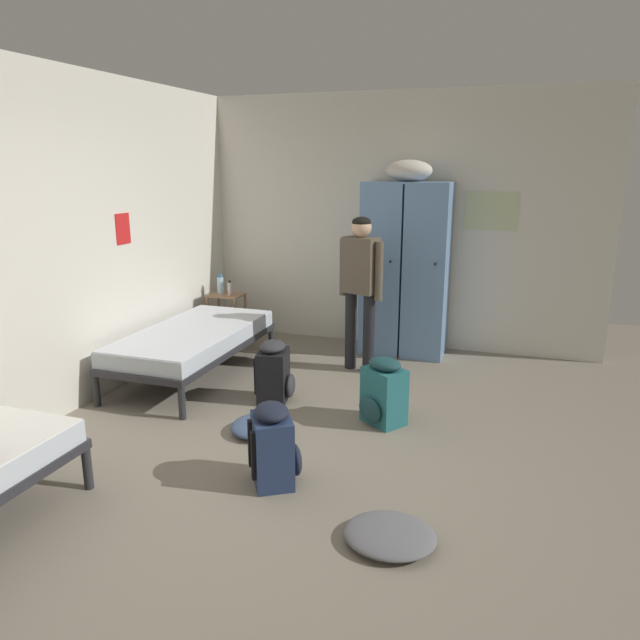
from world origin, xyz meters
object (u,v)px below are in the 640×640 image
backpack_navy (274,446)px  clothes_pile_denim (259,426)px  backpack_black (274,373)px  clothes_pile_grey (390,535)px  shelf_unit (227,313)px  lotion_bottle (230,289)px  person_traveler (361,280)px  locker_bank (406,266)px  water_bottle (220,285)px  backpack_teal (383,393)px  bed_left_rear (193,340)px

backpack_navy → clothes_pile_denim: 0.81m
backpack_navy → clothes_pile_denim: backpack_navy is taller
backpack_black → clothes_pile_grey: backpack_black is taller
shelf_unit → lotion_bottle: lotion_bottle is taller
person_traveler → locker_bank: bearing=67.3°
water_bottle → clothes_pile_grey: bearing=-49.7°
lotion_bottle → backpack_teal: lotion_bottle is taller
bed_left_rear → backpack_black: backpack_black is taller
lotion_bottle → backpack_navy: bearing=-58.2°
bed_left_rear → water_bottle: size_ratio=8.42×
bed_left_rear → clothes_pile_grey: (2.38, -1.99, -0.34)m
locker_bank → clothes_pile_grey: 3.61m
shelf_unit → backpack_black: bearing=-50.5°
backpack_teal → clothes_pile_denim: 1.01m
lotion_bottle → backpack_black: 1.90m
bed_left_rear → backpack_teal: bearing=-13.2°
water_bottle → backpack_teal: bearing=-35.8°
locker_bank → backpack_navy: size_ratio=3.76×
locker_bank → bed_left_rear: (-1.78, -1.45, -0.59)m
clothes_pile_grey → locker_bank: bearing=99.9°
lotion_bottle → backpack_navy: 3.26m
water_bottle → backpack_teal: 2.89m
shelf_unit → backpack_navy: (1.78, -2.79, -0.09)m
bed_left_rear → backpack_teal: backpack_teal is taller
lotion_bottle → backpack_navy: size_ratio=0.31×
backpack_navy → person_traveler: bearing=91.3°
bed_left_rear → person_traveler: person_traveler is taller
bed_left_rear → backpack_navy: bearing=-46.4°
backpack_black → bed_left_rear: bearing=162.4°
shelf_unit → bed_left_rear: shelf_unit is taller
shelf_unit → backpack_black: (1.23, -1.50, -0.09)m
shelf_unit → water_bottle: size_ratio=2.52×
shelf_unit → clothes_pile_grey: size_ratio=1.10×
bed_left_rear → lotion_bottle: size_ratio=10.97×
locker_bank → clothes_pile_denim: bearing=-105.5°
backpack_teal → clothes_pile_grey: bearing=-75.6°
person_traveler → backpack_navy: size_ratio=2.80×
backpack_teal → backpack_navy: bearing=-112.2°
water_bottle → clothes_pile_grey: 4.24m
water_bottle → shelf_unit: bearing=-14.0°
water_bottle → backpack_navy: bearing=-56.6°
shelf_unit → clothes_pile_denim: bearing=-57.3°
backpack_teal → bed_left_rear: bearing=166.8°
backpack_teal → clothes_pile_denim: bearing=-151.5°
shelf_unit → backpack_teal: 2.78m
bed_left_rear → water_bottle: bearing=105.3°
shelf_unit → water_bottle: (-0.08, 0.02, 0.33)m
clothes_pile_denim → clothes_pile_grey: (1.26, -1.05, -0.01)m
shelf_unit → person_traveler: bearing=-15.1°
clothes_pile_grey → backpack_navy: bearing=155.5°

